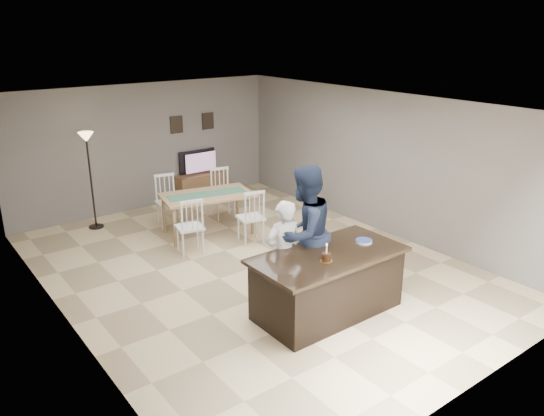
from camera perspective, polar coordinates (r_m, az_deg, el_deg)
floor at (r=8.92m, az=-2.02°, el=-6.42°), size 8.00×8.00×0.00m
room_shell at (r=8.34m, az=-2.15°, el=4.04°), size 8.00×8.00×8.00m
kitchen_island at (r=7.47m, az=6.00°, el=-8.00°), size 2.15×1.10×0.90m
tv_console at (r=12.40m, az=-7.56°, el=2.35°), size 1.20×0.40×0.60m
television at (r=12.31m, az=-7.84°, el=4.93°), size 0.91×0.12×0.53m
tv_screen_glow at (r=12.25m, az=-7.65°, el=4.89°), size 0.78×0.00×0.78m
picture_frames at (r=12.22m, az=-8.55°, el=9.05°), size 1.10×0.02×0.38m
doorway at (r=5.28m, az=-14.63°, el=-10.95°), size 0.00×2.10×2.65m
woman at (r=7.49m, az=1.23°, el=-4.95°), size 0.62×0.45×1.58m
man at (r=7.63m, az=3.49°, el=-2.77°), size 1.12×0.96×2.01m
birthday_cake at (r=7.02m, az=5.87°, el=-5.26°), size 0.16×0.16×0.25m
plate_stack at (r=7.70m, az=9.86°, el=-3.53°), size 0.24×0.24×0.04m
dining_table at (r=10.19m, az=-6.96°, el=0.75°), size 1.97×2.20×1.03m
floor_lamp at (r=10.78m, az=-19.18°, el=5.45°), size 0.29×0.29×1.92m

